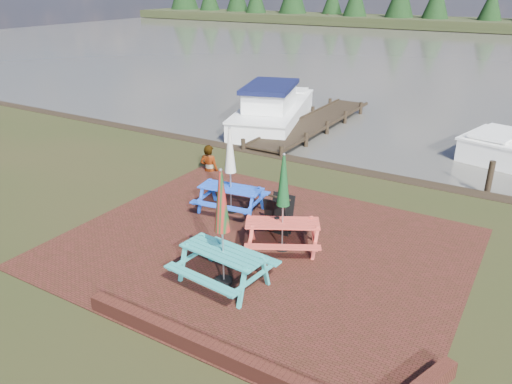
{
  "coord_description": "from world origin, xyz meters",
  "views": [
    {
      "loc": [
        5.16,
        -7.77,
        5.72
      ],
      "look_at": [
        -0.6,
        1.77,
        1.0
      ],
      "focal_mm": 35.0,
      "sensor_mm": 36.0,
      "label": 1
    }
  ],
  "objects_px": {
    "boat_jetty": "(273,111)",
    "picnic_table_red": "(283,218)",
    "jetty": "(312,123)",
    "person": "(208,145)",
    "chalkboard": "(279,215)",
    "picnic_table_teal": "(223,246)",
    "picnic_table_blue": "(231,184)"
  },
  "relations": [
    {
      "from": "picnic_table_teal",
      "to": "picnic_table_red",
      "type": "xyz_separation_m",
      "value": [
        0.36,
        1.85,
        -0.06
      ]
    },
    {
      "from": "picnic_table_teal",
      "to": "chalkboard",
      "type": "height_order",
      "value": "picnic_table_teal"
    },
    {
      "from": "picnic_table_teal",
      "to": "person",
      "type": "bearing_deg",
      "value": 134.51
    },
    {
      "from": "picnic_table_blue",
      "to": "person",
      "type": "xyz_separation_m",
      "value": [
        -2.35,
        2.23,
        0.06
      ]
    },
    {
      "from": "picnic_table_teal",
      "to": "picnic_table_red",
      "type": "distance_m",
      "value": 1.88
    },
    {
      "from": "boat_jetty",
      "to": "picnic_table_red",
      "type": "bearing_deg",
      "value": -76.51
    },
    {
      "from": "picnic_table_red",
      "to": "chalkboard",
      "type": "bearing_deg",
      "value": 95.36
    },
    {
      "from": "picnic_table_red",
      "to": "person",
      "type": "bearing_deg",
      "value": 114.63
    },
    {
      "from": "picnic_table_teal",
      "to": "boat_jetty",
      "type": "distance_m",
      "value": 13.16
    },
    {
      "from": "jetty",
      "to": "boat_jetty",
      "type": "bearing_deg",
      "value": -179.64
    },
    {
      "from": "picnic_table_teal",
      "to": "chalkboard",
      "type": "relative_size",
      "value": 2.58
    },
    {
      "from": "picnic_table_teal",
      "to": "picnic_table_red",
      "type": "bearing_deg",
      "value": 85.01
    },
    {
      "from": "picnic_table_blue",
      "to": "jetty",
      "type": "bearing_deg",
      "value": 93.75
    },
    {
      "from": "picnic_table_teal",
      "to": "jetty",
      "type": "xyz_separation_m",
      "value": [
        -3.6,
        11.94,
        -0.76
      ]
    },
    {
      "from": "chalkboard",
      "to": "person",
      "type": "xyz_separation_m",
      "value": [
        -4.04,
        2.66,
        0.38
      ]
    },
    {
      "from": "picnic_table_teal",
      "to": "chalkboard",
      "type": "bearing_deg",
      "value": 98.14
    },
    {
      "from": "jetty",
      "to": "person",
      "type": "bearing_deg",
      "value": -94.52
    },
    {
      "from": "jetty",
      "to": "person",
      "type": "xyz_separation_m",
      "value": [
        -0.53,
        -6.76,
        0.76
      ]
    },
    {
      "from": "jetty",
      "to": "boat_jetty",
      "type": "relative_size",
      "value": 1.19
    },
    {
      "from": "picnic_table_teal",
      "to": "picnic_table_blue",
      "type": "distance_m",
      "value": 3.45
    },
    {
      "from": "picnic_table_teal",
      "to": "picnic_table_red",
      "type": "height_order",
      "value": "picnic_table_teal"
    },
    {
      "from": "chalkboard",
      "to": "jetty",
      "type": "distance_m",
      "value": 10.06
    },
    {
      "from": "jetty",
      "to": "person",
      "type": "height_order",
      "value": "person"
    },
    {
      "from": "boat_jetty",
      "to": "person",
      "type": "bearing_deg",
      "value": -95.11
    },
    {
      "from": "chalkboard",
      "to": "picnic_table_teal",
      "type": "bearing_deg",
      "value": -87.93
    },
    {
      "from": "picnic_table_teal",
      "to": "picnic_table_blue",
      "type": "xyz_separation_m",
      "value": [
        -1.79,
        2.95,
        -0.05
      ]
    },
    {
      "from": "picnic_table_red",
      "to": "jetty",
      "type": "distance_m",
      "value": 10.86
    },
    {
      "from": "boat_jetty",
      "to": "picnic_table_blue",
      "type": "bearing_deg",
      "value": -84.16
    },
    {
      "from": "person",
      "to": "boat_jetty",
      "type": "bearing_deg",
      "value": -87.56
    },
    {
      "from": "picnic_table_red",
      "to": "chalkboard",
      "type": "xyz_separation_m",
      "value": [
        -0.45,
        0.67,
        -0.31
      ]
    },
    {
      "from": "picnic_table_teal",
      "to": "boat_jetty",
      "type": "height_order",
      "value": "picnic_table_teal"
    },
    {
      "from": "jetty",
      "to": "picnic_table_red",
      "type": "bearing_deg",
      "value": -68.58
    }
  ]
}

